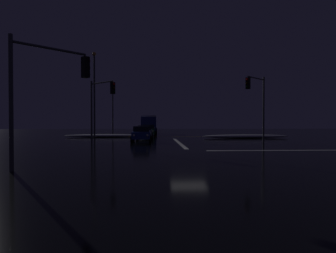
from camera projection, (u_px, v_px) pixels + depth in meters
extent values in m
cube|color=black|center=(189.00, 152.00, 21.71)|extent=(120.00, 120.00, 0.10)
cube|color=white|center=(179.00, 143.00, 29.72)|extent=(0.35, 13.73, 0.01)
cube|color=yellow|center=(172.00, 137.00, 41.31)|extent=(22.00, 0.15, 0.01)
cube|color=white|center=(301.00, 150.00, 22.10)|extent=(13.73, 0.40, 0.01)
ellipsoid|color=white|center=(105.00, 136.00, 40.23)|extent=(10.33, 1.50, 0.38)
ellipsoid|color=white|center=(246.00, 136.00, 37.77)|extent=(10.69, 1.50, 0.45)
cube|color=navy|center=(141.00, 135.00, 31.74)|extent=(1.80, 4.20, 0.70)
cube|color=black|center=(142.00, 129.00, 31.93)|extent=(1.60, 2.00, 0.55)
cylinder|color=black|center=(150.00, 139.00, 30.24)|extent=(0.22, 0.64, 0.64)
cylinder|color=black|center=(132.00, 139.00, 30.15)|extent=(0.22, 0.64, 0.64)
cylinder|color=black|center=(150.00, 137.00, 33.33)|extent=(0.22, 0.64, 0.64)
cylinder|color=black|center=(134.00, 138.00, 33.25)|extent=(0.22, 0.64, 0.64)
sphere|color=#F9EFC6|center=(147.00, 135.00, 29.65)|extent=(0.22, 0.22, 0.22)
sphere|color=#F9EFC6|center=(134.00, 135.00, 29.59)|extent=(0.22, 0.22, 0.22)
cube|color=slate|center=(145.00, 133.00, 38.05)|extent=(1.80, 4.20, 0.70)
cube|color=black|center=(145.00, 128.00, 38.24)|extent=(1.60, 2.00, 0.55)
cylinder|color=black|center=(152.00, 136.00, 36.55)|extent=(0.22, 0.64, 0.64)
cylinder|color=black|center=(137.00, 136.00, 36.46)|extent=(0.22, 0.64, 0.64)
cylinder|color=black|center=(152.00, 135.00, 39.65)|extent=(0.22, 0.64, 0.64)
cylinder|color=black|center=(138.00, 135.00, 39.56)|extent=(0.22, 0.64, 0.64)
sphere|color=#F9EFC6|center=(150.00, 133.00, 35.96)|extent=(0.22, 0.22, 0.22)
sphere|color=#F9EFC6|center=(139.00, 133.00, 35.90)|extent=(0.22, 0.22, 0.22)
cube|color=#14512D|center=(148.00, 131.00, 44.34)|extent=(1.80, 4.20, 0.70)
cube|color=black|center=(148.00, 127.00, 44.53)|extent=(1.60, 2.00, 0.55)
cylinder|color=black|center=(155.00, 134.00, 42.84)|extent=(0.22, 0.64, 0.64)
cylinder|color=black|center=(142.00, 134.00, 42.76)|extent=(0.22, 0.64, 0.64)
cylinder|color=black|center=(155.00, 133.00, 45.94)|extent=(0.22, 0.64, 0.64)
cylinder|color=black|center=(142.00, 133.00, 45.85)|extent=(0.22, 0.64, 0.64)
sphere|color=#F9EFC6|center=(153.00, 131.00, 42.26)|extent=(0.22, 0.22, 0.22)
sphere|color=#F9EFC6|center=(143.00, 131.00, 42.19)|extent=(0.22, 0.22, 0.22)
cube|color=navy|center=(149.00, 124.00, 49.21)|extent=(2.40, 2.20, 2.30)
cube|color=silver|center=(149.00, 123.00, 53.70)|extent=(2.40, 5.00, 2.60)
cylinder|color=black|center=(156.00, 131.00, 49.88)|extent=(0.28, 0.96, 0.96)
cylinder|color=black|center=(141.00, 131.00, 49.77)|extent=(0.28, 0.96, 0.96)
cylinder|color=black|center=(156.00, 130.00, 54.58)|extent=(0.28, 0.96, 0.96)
cylinder|color=black|center=(142.00, 130.00, 54.46)|extent=(0.28, 0.96, 0.96)
sphere|color=#F9EFC6|center=(154.00, 128.00, 48.11)|extent=(0.26, 0.26, 0.26)
sphere|color=#F9EFC6|center=(143.00, 128.00, 48.03)|extent=(0.26, 0.26, 0.26)
cylinder|color=#4C4C51|center=(92.00, 112.00, 29.66)|extent=(0.18, 0.18, 5.96)
cylinder|color=#4C4C51|center=(102.00, 83.00, 28.50)|extent=(2.42, 2.42, 0.12)
cube|color=black|center=(113.00, 88.00, 27.40)|extent=(0.46, 0.46, 1.05)
sphere|color=red|center=(114.00, 84.00, 27.29)|extent=(0.22, 0.22, 0.22)
sphere|color=black|center=(114.00, 88.00, 27.30)|extent=(0.22, 0.22, 0.22)
sphere|color=black|center=(114.00, 92.00, 27.30)|extent=(0.22, 0.22, 0.22)
cylinder|color=#4C4C51|center=(264.00, 110.00, 30.48)|extent=(0.18, 0.18, 6.47)
cylinder|color=#4C4C51|center=(256.00, 78.00, 29.22)|extent=(2.38, 2.38, 0.12)
cube|color=black|center=(248.00, 83.00, 28.03)|extent=(0.46, 0.46, 1.05)
sphere|color=red|center=(247.00, 79.00, 27.90)|extent=(0.22, 0.22, 0.22)
sphere|color=black|center=(247.00, 83.00, 27.91)|extent=(0.22, 0.22, 0.22)
sphere|color=black|center=(247.00, 87.00, 27.92)|extent=(0.22, 0.22, 0.22)
cylinder|color=#4C4C51|center=(11.00, 103.00, 12.83)|extent=(0.18, 0.18, 5.72)
cylinder|color=#4C4C51|center=(51.00, 49.00, 14.10)|extent=(2.61, 2.61, 0.12)
cube|color=black|center=(85.00, 67.00, 15.44)|extent=(0.46, 0.46, 1.05)
sphere|color=red|center=(88.00, 61.00, 15.55)|extent=(0.22, 0.22, 0.22)
sphere|color=black|center=(88.00, 68.00, 15.56)|extent=(0.22, 0.22, 0.22)
sphere|color=black|center=(88.00, 75.00, 15.56)|extent=(0.22, 0.22, 0.22)
cylinder|color=#424247|center=(94.00, 98.00, 34.78)|extent=(0.20, 0.20, 9.49)
sphere|color=#F9AD47|center=(94.00, 54.00, 34.70)|extent=(0.44, 0.44, 0.44)
cylinder|color=#424247|center=(113.00, 109.00, 50.77)|extent=(0.20, 0.20, 8.26)
sphere|color=#F9AD47|center=(113.00, 83.00, 50.70)|extent=(0.44, 0.44, 0.44)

